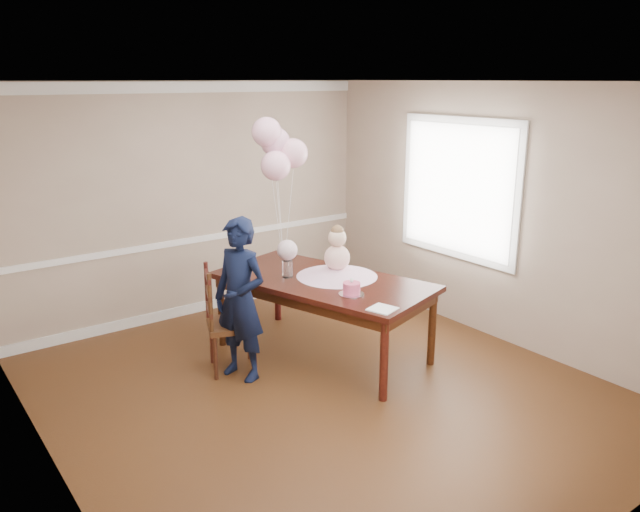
# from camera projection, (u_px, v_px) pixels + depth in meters

# --- Properties ---
(floor) EXTENTS (4.50, 5.00, 0.00)m
(floor) POSITION_uv_depth(u_px,v_px,m) (324.00, 391.00, 5.64)
(floor) COLOR #391F0E
(floor) RESTS_ON ground
(ceiling) EXTENTS (4.50, 5.00, 0.02)m
(ceiling) POSITION_uv_depth(u_px,v_px,m) (324.00, 81.00, 4.90)
(ceiling) COLOR silver
(ceiling) RESTS_ON wall_back
(wall_back) EXTENTS (4.50, 0.02, 2.70)m
(wall_back) POSITION_uv_depth(u_px,v_px,m) (194.00, 202.00, 7.20)
(wall_back) COLOR tan
(wall_back) RESTS_ON floor
(wall_front) EXTENTS (4.50, 0.02, 2.70)m
(wall_front) POSITION_uv_depth(u_px,v_px,m) (603.00, 345.00, 3.33)
(wall_front) COLOR tan
(wall_front) RESTS_ON floor
(wall_left) EXTENTS (0.02, 5.00, 2.70)m
(wall_left) POSITION_uv_depth(u_px,v_px,m) (42.00, 301.00, 3.98)
(wall_left) COLOR tan
(wall_left) RESTS_ON floor
(wall_right) EXTENTS (0.02, 5.00, 2.70)m
(wall_right) POSITION_uv_depth(u_px,v_px,m) (495.00, 214.00, 6.55)
(wall_right) COLOR tan
(wall_right) RESTS_ON floor
(chair_rail_trim) EXTENTS (4.50, 0.02, 0.07)m
(chair_rail_trim) POSITION_uv_depth(u_px,v_px,m) (197.00, 240.00, 7.32)
(chair_rail_trim) COLOR white
(chair_rail_trim) RESTS_ON wall_back
(crown_molding) EXTENTS (4.50, 0.02, 0.12)m
(crown_molding) POSITION_uv_depth(u_px,v_px,m) (188.00, 87.00, 6.84)
(crown_molding) COLOR white
(crown_molding) RESTS_ON wall_back
(baseboard_trim) EXTENTS (4.50, 0.02, 0.12)m
(baseboard_trim) POSITION_uv_depth(u_px,v_px,m) (201.00, 307.00, 7.55)
(baseboard_trim) COLOR white
(baseboard_trim) RESTS_ON floor
(window_frame) EXTENTS (0.02, 1.66, 1.56)m
(window_frame) POSITION_uv_depth(u_px,v_px,m) (458.00, 189.00, 6.87)
(window_frame) COLOR silver
(window_frame) RESTS_ON wall_right
(window_blinds) EXTENTS (0.01, 1.50, 1.40)m
(window_blinds) POSITION_uv_depth(u_px,v_px,m) (457.00, 189.00, 6.86)
(window_blinds) COLOR white
(window_blinds) RESTS_ON wall_right
(dining_table_top) EXTENTS (1.65, 2.37, 0.05)m
(dining_table_top) POSITION_uv_depth(u_px,v_px,m) (323.00, 282.00, 6.18)
(dining_table_top) COLOR black
(dining_table_top) RESTS_ON table_leg_fl
(table_apron) EXTENTS (1.52, 2.24, 0.11)m
(table_apron) POSITION_uv_depth(u_px,v_px,m) (323.00, 289.00, 6.21)
(table_apron) COLOR black
(table_apron) RESTS_ON table_leg_fl
(table_leg_fl) EXTENTS (0.09, 0.09, 0.75)m
(table_leg_fl) POSITION_uv_depth(u_px,v_px,m) (384.00, 361.00, 5.38)
(table_leg_fl) COLOR black
(table_leg_fl) RESTS_ON floor
(table_leg_fr) EXTENTS (0.09, 0.09, 0.75)m
(table_leg_fr) POSITION_uv_depth(u_px,v_px,m) (432.00, 328.00, 6.07)
(table_leg_fr) COLOR black
(table_leg_fr) RESTS_ON floor
(table_leg_bl) EXTENTS (0.09, 0.09, 0.75)m
(table_leg_bl) POSITION_uv_depth(u_px,v_px,m) (221.00, 311.00, 6.52)
(table_leg_bl) COLOR black
(table_leg_bl) RESTS_ON floor
(table_leg_br) EXTENTS (0.09, 0.09, 0.75)m
(table_leg_br) POSITION_uv_depth(u_px,v_px,m) (278.00, 289.00, 7.21)
(table_leg_br) COLOR black
(table_leg_br) RESTS_ON floor
(baby_skirt) EXTENTS (1.02, 1.02, 0.11)m
(baby_skirt) POSITION_uv_depth(u_px,v_px,m) (337.00, 271.00, 6.26)
(baby_skirt) COLOR #EFB0D4
(baby_skirt) RESTS_ON dining_table_top
(baby_torso) EXTENTS (0.26, 0.26, 0.26)m
(baby_torso) POSITION_uv_depth(u_px,v_px,m) (337.00, 258.00, 6.22)
(baby_torso) COLOR #FFA1BA
(baby_torso) RESTS_ON baby_skirt
(baby_head) EXTENTS (0.18, 0.18, 0.18)m
(baby_head) POSITION_uv_depth(u_px,v_px,m) (337.00, 238.00, 6.16)
(baby_head) COLOR beige
(baby_head) RESTS_ON baby_torso
(baby_hair) EXTENTS (0.13, 0.13, 0.13)m
(baby_hair) POSITION_uv_depth(u_px,v_px,m) (337.00, 231.00, 6.14)
(baby_hair) COLOR brown
(baby_hair) RESTS_ON baby_head
(cake_platter) EXTENTS (0.29, 0.29, 0.01)m
(cake_platter) POSITION_uv_depth(u_px,v_px,m) (351.00, 294.00, 5.73)
(cake_platter) COLOR #BAB9BE
(cake_platter) RESTS_ON dining_table_top
(birthday_cake) EXTENTS (0.20, 0.20, 0.11)m
(birthday_cake) POSITION_uv_depth(u_px,v_px,m) (352.00, 288.00, 5.72)
(birthday_cake) COLOR #E24774
(birthday_cake) RESTS_ON cake_platter
(cake_flower_a) EXTENTS (0.03, 0.03, 0.03)m
(cake_flower_a) POSITION_uv_depth(u_px,v_px,m) (352.00, 281.00, 5.70)
(cake_flower_a) COLOR silver
(cake_flower_a) RESTS_ON birthday_cake
(cake_flower_b) EXTENTS (0.03, 0.03, 0.03)m
(cake_flower_b) POSITION_uv_depth(u_px,v_px,m) (352.00, 280.00, 5.73)
(cake_flower_b) COLOR silver
(cake_flower_b) RESTS_ON birthday_cake
(rose_vase_near) EXTENTS (0.13, 0.13, 0.17)m
(rose_vase_near) POSITION_uv_depth(u_px,v_px,m) (288.00, 269.00, 6.21)
(rose_vase_near) COLOR white
(rose_vase_near) RESTS_ON dining_table_top
(roses_near) EXTENTS (0.20, 0.20, 0.20)m
(roses_near) POSITION_uv_depth(u_px,v_px,m) (287.00, 250.00, 6.16)
(roses_near) COLOR beige
(roses_near) RESTS_ON rose_vase_near
(napkin) EXTENTS (0.27, 0.27, 0.01)m
(napkin) POSITION_uv_depth(u_px,v_px,m) (382.00, 309.00, 5.36)
(napkin) COLOR white
(napkin) RESTS_ON dining_table_top
(balloon_weight) EXTENTS (0.05, 0.05, 0.02)m
(balloon_weight) POSITION_uv_depth(u_px,v_px,m) (284.00, 265.00, 6.60)
(balloon_weight) COLOR silver
(balloon_weight) RESTS_ON dining_table_top
(balloon_a) EXTENTS (0.30, 0.30, 0.30)m
(balloon_a) POSITION_uv_depth(u_px,v_px,m) (276.00, 166.00, 6.22)
(balloon_a) COLOR #F9B0C8
(balloon_a) RESTS_ON balloon_ribbon_a
(balloon_b) EXTENTS (0.30, 0.30, 0.30)m
(balloon_b) POSITION_uv_depth(u_px,v_px,m) (293.00, 153.00, 6.33)
(balloon_b) COLOR #EAA6B7
(balloon_b) RESTS_ON balloon_ribbon_b
(balloon_c) EXTENTS (0.30, 0.30, 0.30)m
(balloon_c) POSITION_uv_depth(u_px,v_px,m) (275.00, 142.00, 6.32)
(balloon_c) COLOR #DF9EBB
(balloon_c) RESTS_ON balloon_ribbon_c
(balloon_d) EXTENTS (0.30, 0.30, 0.30)m
(balloon_d) POSITION_uv_depth(u_px,v_px,m) (267.00, 132.00, 6.22)
(balloon_d) COLOR #F0AAC2
(balloon_d) RESTS_ON balloon_ribbon_d
(balloon_ribbon_a) EXTENTS (0.10, 0.03, 0.90)m
(balloon_ribbon_a) POSITION_uv_depth(u_px,v_px,m) (280.00, 225.00, 6.43)
(balloon_ribbon_a) COLOR white
(balloon_ribbon_a) RESTS_ON balloon_weight
(balloon_ribbon_b) EXTENTS (0.12, 0.03, 1.01)m
(balloon_ribbon_b) POSITION_uv_depth(u_px,v_px,m) (289.00, 218.00, 6.48)
(balloon_ribbon_b) COLOR white
(balloon_ribbon_b) RESTS_ON balloon_weight
(balloon_ribbon_c) EXTENTS (0.01, 0.10, 1.11)m
(balloon_ribbon_c) POSITION_uv_depth(u_px,v_px,m) (280.00, 213.00, 6.48)
(balloon_ribbon_c) COLOR white
(balloon_ribbon_c) RESTS_ON balloon_weight
(balloon_ribbon_d) EXTENTS (0.12, 0.08, 1.22)m
(balloon_ribbon_d) POSITION_uv_depth(u_px,v_px,m) (276.00, 208.00, 6.43)
(balloon_ribbon_d) COLOR white
(balloon_ribbon_d) RESTS_ON balloon_weight
(dining_chair_seat) EXTENTS (0.59, 0.59, 0.05)m
(dining_chair_seat) POSITION_uv_depth(u_px,v_px,m) (232.00, 324.00, 5.95)
(dining_chair_seat) COLOR #371D0F
(dining_chair_seat) RESTS_ON chair_leg_fl
(chair_leg_fl) EXTENTS (0.05, 0.05, 0.44)m
(chair_leg_fl) POSITION_uv_depth(u_px,v_px,m) (216.00, 358.00, 5.80)
(chair_leg_fl) COLOR black
(chair_leg_fl) RESTS_ON floor
(chair_leg_fr) EXTENTS (0.05, 0.05, 0.44)m
(chair_leg_fr) POSITION_uv_depth(u_px,v_px,m) (255.00, 353.00, 5.89)
(chair_leg_fr) COLOR #3B1C10
(chair_leg_fr) RESTS_ON floor
(chair_leg_bl) EXTENTS (0.05, 0.05, 0.44)m
(chair_leg_bl) POSITION_uv_depth(u_px,v_px,m) (212.00, 342.00, 6.14)
(chair_leg_bl) COLOR #34130E
(chair_leg_bl) RESTS_ON floor
(chair_leg_br) EXTENTS (0.05, 0.05, 0.44)m
(chair_leg_br) POSITION_uv_depth(u_px,v_px,m) (249.00, 338.00, 6.23)
(chair_leg_br) COLOR #3E1C11
(chair_leg_br) RESTS_ON floor
(chair_back_post_l) EXTENTS (0.05, 0.05, 0.57)m
(chair_back_post_l) POSITION_uv_depth(u_px,v_px,m) (211.00, 304.00, 5.64)
(chair_back_post_l) COLOR #371E0F
(chair_back_post_l) RESTS_ON dining_chair_seat
(chair_back_post_r) EXTENTS (0.05, 0.05, 0.57)m
(chair_back_post_r) POSITION_uv_depth(u_px,v_px,m) (207.00, 291.00, 5.99)
(chair_back_post_r) COLOR #35110E
(chair_back_post_r) RESTS_ON dining_chair_seat
(chair_slat_low) EXTENTS (0.18, 0.39, 0.05)m
(chair_slat_low) POSITION_uv_depth(u_px,v_px,m) (209.00, 309.00, 5.85)
(chair_slat_low) COLOR #33160E
(chair_slat_low) RESTS_ON dining_chair_seat
(chair_slat_mid) EXTENTS (0.18, 0.39, 0.05)m
(chair_slat_mid) POSITION_uv_depth(u_px,v_px,m) (209.00, 293.00, 5.80)
(chair_slat_mid) COLOR black
(chair_slat_mid) RESTS_ON dining_chair_seat
(chair_slat_top) EXTENTS (0.18, 0.39, 0.05)m
(chair_slat_top) POSITION_uv_depth(u_px,v_px,m) (208.00, 276.00, 5.76)
(chair_slat_top) COLOR #33100E
(chair_slat_top) RESTS_ON dining_chair_seat
(woman) EXTENTS (0.54, 0.65, 1.53)m
(woman) POSITION_uv_depth(u_px,v_px,m) (240.00, 300.00, 5.72)
(woman) COLOR black
(woman) RESTS_ON floor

